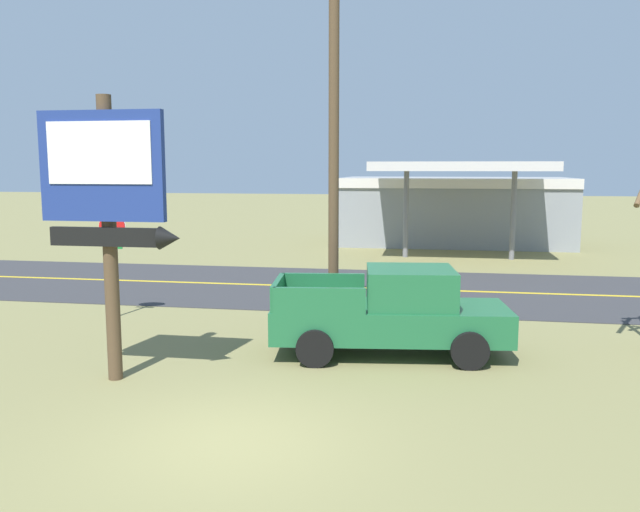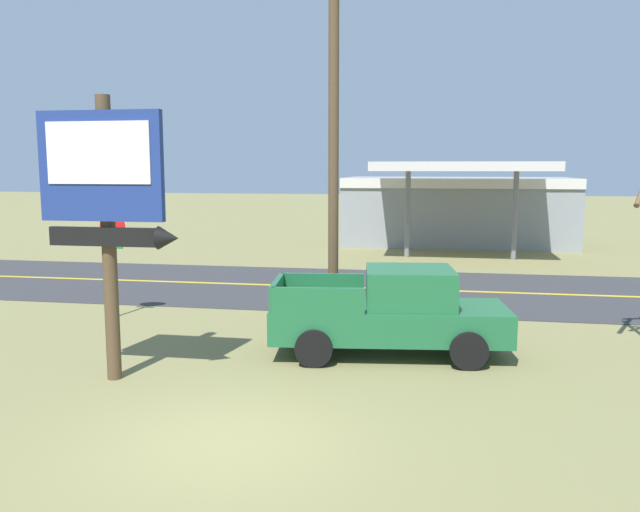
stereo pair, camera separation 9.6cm
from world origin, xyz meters
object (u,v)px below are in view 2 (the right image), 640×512
motel_sign (107,196)px  stop_sign (113,245)px  pickup_green_parked_on_lawn (392,313)px  utility_pole (334,125)px  gas_station (457,208)px

motel_sign → stop_sign: size_ratio=1.87×
stop_sign → pickup_green_parked_on_lawn: bearing=-16.9°
motel_sign → pickup_green_parked_on_lawn: size_ratio=1.02×
motel_sign → stop_sign: (-2.63, 5.16, -1.61)m
utility_pole → pickup_green_parked_on_lawn: 4.94m
stop_sign → gas_station: bearing=62.9°
pickup_green_parked_on_lawn → motel_sign: bearing=-152.2°
stop_sign → gas_station: gas_station is taller
gas_station → pickup_green_parked_on_lawn: (-2.03, -21.74, -0.98)m
utility_pole → gas_station: bearing=79.5°
utility_pole → gas_station: 20.39m
stop_sign → utility_pole: utility_pole is taller
motel_sign → gas_station: size_ratio=0.46×
gas_station → pickup_green_parked_on_lawn: 21.86m
utility_pole → gas_station: (3.66, 19.80, -3.26)m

